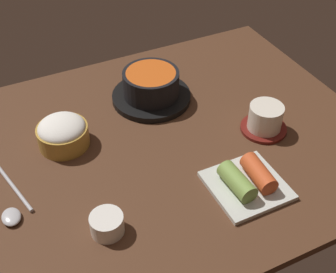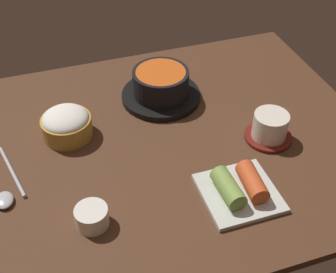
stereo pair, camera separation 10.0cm
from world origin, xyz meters
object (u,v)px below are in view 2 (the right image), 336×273
(stone_pot, at_px, (161,86))
(side_bowl_near, at_px, (92,216))
(tea_cup_with_saucer, at_px, (270,127))
(kimchi_plate, at_px, (240,188))
(spoon, at_px, (7,190))
(rice_bowl, at_px, (66,124))

(stone_pot, height_order, side_bowl_near, stone_pot)
(tea_cup_with_saucer, bearing_deg, stone_pot, 129.76)
(stone_pot, bearing_deg, side_bowl_near, -125.66)
(side_bowl_near, bearing_deg, tea_cup_with_saucer, 14.99)
(stone_pot, height_order, kimchi_plate, stone_pot)
(stone_pot, relative_size, spoon, 1.07)
(stone_pot, relative_size, kimchi_plate, 1.34)
(side_bowl_near, xyz_separation_m, spoon, (-0.15, 0.13, -0.01))
(side_bowl_near, bearing_deg, rice_bowl, 90.79)
(stone_pot, distance_m, tea_cup_with_saucer, 0.29)
(kimchi_plate, height_order, spoon, kimchi_plate)
(stone_pot, bearing_deg, tea_cup_with_saucer, -50.24)
(rice_bowl, distance_m, side_bowl_near, 0.27)
(spoon, bearing_deg, tea_cup_with_saucer, -1.75)
(tea_cup_with_saucer, bearing_deg, side_bowl_near, -165.01)
(stone_pot, height_order, rice_bowl, stone_pot)
(spoon, bearing_deg, stone_pot, 27.75)
(rice_bowl, relative_size, side_bowl_near, 1.81)
(stone_pot, distance_m, side_bowl_near, 0.42)
(tea_cup_with_saucer, distance_m, spoon, 0.58)
(kimchi_plate, distance_m, side_bowl_near, 0.29)
(stone_pot, xyz_separation_m, tea_cup_with_saucer, (0.19, -0.22, -0.00))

